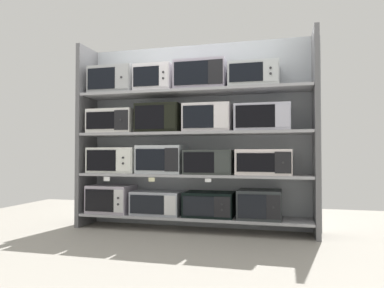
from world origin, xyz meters
name	(u,v)px	position (x,y,z in m)	size (l,w,h in m)	color
ground	(162,256)	(0.00, -1.00, -0.01)	(6.57, 6.00, 0.02)	gray
back_panel	(197,135)	(0.00, 0.23, 1.07)	(2.77, 0.04, 2.13)	#9EA3A8
upright_left	(87,136)	(-1.31, 0.00, 1.07)	(0.05, 0.42, 2.13)	#5B5B5E
upright_right	(316,132)	(1.31, 0.00, 1.07)	(0.05, 0.42, 2.13)	#5B5B5E
shelf_0	(192,217)	(0.00, 0.00, 0.15)	(2.57, 0.42, 0.03)	#99999E
microwave_0	(112,198)	(-0.98, 0.00, 0.32)	(0.50, 0.40, 0.32)	#A59CAB
microwave_1	(158,203)	(-0.40, 0.00, 0.29)	(0.56, 0.37, 0.26)	#979CA8
microwave_2	(209,204)	(0.20, 0.00, 0.30)	(0.54, 0.38, 0.27)	black
microwave_3	(260,204)	(0.74, 0.00, 0.31)	(0.45, 0.41, 0.30)	#2B3032
shelf_1	(192,175)	(0.00, 0.00, 0.61)	(2.57, 0.42, 0.03)	#99999E
microwave_4	(115,160)	(-0.94, 0.00, 0.77)	(0.58, 0.37, 0.29)	silver
microwave_5	(162,159)	(-0.35, 0.00, 0.78)	(0.52, 0.39, 0.32)	#B2B9BF
microwave_6	(210,162)	(0.20, 0.00, 0.76)	(0.52, 0.42, 0.26)	#303533
microwave_7	(264,162)	(0.79, 0.00, 0.76)	(0.58, 0.41, 0.27)	silver
price_tag_0	(107,179)	(-0.93, -0.21, 0.57)	(0.07, 0.00, 0.05)	white
price_tag_1	(152,180)	(-0.40, -0.21, 0.57)	(0.07, 0.00, 0.04)	beige
price_tag_2	(208,180)	(0.23, -0.21, 0.57)	(0.07, 0.00, 0.04)	white
shelf_2	(192,134)	(0.00, 0.00, 1.07)	(2.57, 0.42, 0.03)	#99999E
microwave_8	(114,122)	(-0.95, 0.00, 1.23)	(0.55, 0.40, 0.28)	silver
microwave_9	(160,119)	(-0.38, 0.00, 1.25)	(0.50, 0.37, 0.32)	black
microwave_10	(208,118)	(0.18, 0.00, 1.24)	(0.52, 0.34, 0.31)	silver
microwave_11	(263,118)	(0.78, 0.00, 1.23)	(0.57, 0.41, 0.28)	#B2B1C2
shelf_3	(192,92)	(0.00, 0.00, 1.54)	(2.57, 0.42, 0.03)	#99999E
microwave_12	(114,81)	(-0.96, 0.00, 1.71)	(0.54, 0.35, 0.32)	#A2A5A7
microwave_13	(156,79)	(-0.43, 0.00, 1.70)	(0.43, 0.37, 0.31)	silver
microwave_14	(201,76)	(0.11, 0.00, 1.71)	(0.57, 0.36, 0.32)	#A49BAD
microwave_15	(254,76)	(0.69, 0.00, 1.68)	(0.52, 0.42, 0.26)	#B2B8BA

